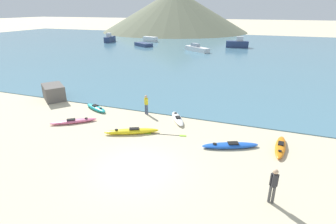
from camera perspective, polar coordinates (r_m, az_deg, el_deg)
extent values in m
plane|color=beige|center=(14.01, -6.81, -12.16)|extent=(400.00, 400.00, 0.00)
cube|color=teal|center=(53.53, 14.35, 12.73)|extent=(160.00, 70.00, 0.06)
cone|color=#6B7056|center=(110.29, 1.68, 21.12)|extent=(48.08, 48.08, 13.38)
cone|color=#6B7056|center=(97.45, 1.51, 21.21)|extent=(50.28, 50.28, 13.90)
ellipsoid|color=blue|center=(16.19, 13.37, -7.09)|extent=(3.42, 1.99, 0.26)
cube|color=black|center=(16.17, 14.00, -6.57)|extent=(0.72, 0.60, 0.05)
cylinder|color=black|center=(15.89, 10.14, -6.81)|extent=(0.25, 0.25, 0.02)
ellipsoid|color=#E5668C|center=(20.19, -19.87, -1.90)|extent=(2.97, 2.41, 0.26)
cube|color=black|center=(20.14, -20.38, -1.54)|extent=(0.67, 0.61, 0.05)
cylinder|color=black|center=(20.08, -17.40, -1.27)|extent=(0.21, 0.21, 0.02)
ellipsoid|color=white|center=(19.43, 2.08, -1.44)|extent=(1.92, 2.66, 0.28)
cube|color=black|center=(19.24, 2.17, -1.14)|extent=(0.54, 0.59, 0.05)
cylinder|color=black|center=(20.05, 1.62, -0.21)|extent=(0.22, 0.22, 0.02)
ellipsoid|color=orange|center=(16.93, 23.27, -6.99)|extent=(0.84, 2.95, 0.29)
cube|color=black|center=(16.99, 23.39, -6.27)|extent=(0.37, 0.55, 0.05)
cylinder|color=black|center=(16.15, 23.18, -7.77)|extent=(0.20, 0.20, 0.02)
ellipsoid|color=teal|center=(22.27, -15.40, 0.89)|extent=(2.67, 1.73, 0.31)
cube|color=black|center=(22.32, -15.61, 1.40)|extent=(0.58, 0.53, 0.05)
cylinder|color=black|center=(21.61, -14.48, 0.81)|extent=(0.23, 0.23, 0.02)
ellipsoid|color=yellow|center=(17.56, -7.92, -4.18)|extent=(3.49, 2.13, 0.33)
cube|color=black|center=(17.47, -7.36, -3.60)|extent=(0.73, 0.59, 0.05)
cylinder|color=black|center=(17.56, -11.18, -3.77)|extent=(0.21, 0.21, 0.02)
cylinder|color=#4C4C4C|center=(12.44, 21.27, -16.25)|extent=(0.12, 0.12, 0.84)
cylinder|color=#4C4C4C|center=(12.45, 21.98, -16.32)|extent=(0.12, 0.12, 0.84)
cube|color=#2D2D33|center=(12.03, 22.10, -13.58)|extent=(0.24, 0.26, 0.59)
cylinder|color=#2D2D33|center=(12.02, 21.51, -13.45)|extent=(0.09, 0.09, 0.56)
cylinder|color=#2D2D33|center=(12.04, 22.72, -13.58)|extent=(0.09, 0.09, 0.56)
sphere|color=tan|center=(11.81, 22.39, -11.92)|extent=(0.23, 0.23, 0.23)
cylinder|color=#384260|center=(20.57, -4.90, 0.60)|extent=(0.11, 0.11, 0.78)
cylinder|color=#384260|center=(20.52, -4.55, 0.56)|extent=(0.11, 0.11, 0.78)
cube|color=yellow|center=(20.31, -4.78, 2.34)|extent=(0.28, 0.28, 0.56)
cylinder|color=yellow|center=(20.36, -5.08, 2.42)|extent=(0.08, 0.08, 0.53)
cylinder|color=yellow|center=(20.26, -4.48, 2.34)|extent=(0.08, 0.08, 0.53)
sphere|color=tan|center=(20.19, -4.82, 3.39)|extent=(0.21, 0.21, 0.21)
cube|color=navy|center=(67.64, -12.54, 15.20)|extent=(1.97, 4.44, 1.27)
cube|color=silver|center=(67.14, -12.77, 16.07)|extent=(0.98, 1.39, 0.89)
cube|color=navy|center=(58.89, -5.37, 14.43)|extent=(4.79, 4.05, 0.71)
cube|color=white|center=(51.67, 6.33, 13.45)|extent=(5.59, 4.70, 0.83)
cube|color=#8C99A8|center=(52.04, 5.94, 14.31)|extent=(1.93, 1.75, 0.58)
cube|color=white|center=(67.35, -3.90, 15.56)|extent=(3.96, 2.39, 1.13)
cube|color=navy|center=(58.34, 14.82, 14.06)|extent=(4.67, 1.90, 1.31)
cube|color=silver|center=(58.22, 15.39, 15.11)|extent=(1.45, 1.00, 0.92)
cylinder|color=black|center=(17.30, -0.62, -4.92)|extent=(1.87, 0.40, 0.03)
cube|color=#8CCC2D|center=(17.51, -4.42, -4.65)|extent=(0.47, 0.26, 0.03)
cube|color=#8CCC2D|center=(17.17, 3.25, -5.18)|extent=(0.47, 0.26, 0.03)
cube|color=#605B56|center=(25.98, -23.63, 3.98)|extent=(3.01, 2.85, 1.33)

